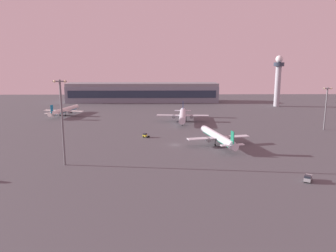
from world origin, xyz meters
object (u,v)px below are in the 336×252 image
at_px(airplane_far_stand, 183,115).
at_px(control_tower, 278,77).
at_px(airplane_terminal_side, 218,137).
at_px(cargo_loader, 308,178).
at_px(airplane_taxiway_distant, 64,111).
at_px(pushback_tug, 145,135).
at_px(apron_light_central, 62,118).
at_px(apron_light_west, 326,105).

bearing_deg(airplane_far_stand, control_tower, -136.45).
distance_m(airplane_terminal_side, cargo_loader, 49.96).
bearing_deg(airplane_taxiway_distant, cargo_loader, -34.71).
relative_size(airplane_taxiway_distant, pushback_tug, 9.91).
xyz_separation_m(airplane_taxiway_distant, pushback_tug, (57.22, -63.15, -2.39)).
relative_size(control_tower, airplane_taxiway_distant, 1.13).
bearing_deg(cargo_loader, pushback_tug, -16.64).
xyz_separation_m(airplane_terminal_side, airplane_taxiway_distant, (-90.27, 77.80, -0.10)).
height_order(cargo_loader, pushback_tug, cargo_loader).
height_order(airplane_taxiway_distant, cargo_loader, airplane_taxiway_distant).
xyz_separation_m(control_tower, pushback_tug, (-99.06, -104.37, -21.83)).
bearing_deg(control_tower, pushback_tug, -133.50).
height_order(airplane_terminal_side, apron_light_central, apron_light_central).
xyz_separation_m(airplane_terminal_side, pushback_tug, (-33.05, 14.65, -2.48)).
height_order(control_tower, airplane_taxiway_distant, control_tower).
distance_m(airplane_terminal_side, pushback_tug, 36.24).
bearing_deg(control_tower, apron_light_central, -130.65).
relative_size(airplane_terminal_side, airplane_far_stand, 0.90).
relative_size(airplane_taxiway_distant, apron_light_west, 1.55).
bearing_deg(airplane_far_stand, airplane_terminal_side, 107.10).
relative_size(apron_light_west, apron_light_central, 0.74).
xyz_separation_m(airplane_terminal_side, apron_light_central, (-59.81, -27.49, 13.65)).
relative_size(airplane_far_stand, airplane_taxiway_distant, 1.15).
height_order(airplane_terminal_side, cargo_loader, airplane_terminal_side).
bearing_deg(apron_light_west, airplane_terminal_side, -153.85).
relative_size(airplane_far_stand, cargo_loader, 8.88).
distance_m(airplane_taxiway_distant, apron_light_central, 110.47).
height_order(airplane_far_stand, apron_light_central, apron_light_central).
height_order(cargo_loader, apron_light_west, apron_light_west).
xyz_separation_m(control_tower, airplane_taxiway_distant, (-156.29, -41.23, -19.45)).
xyz_separation_m(airplane_far_stand, apron_light_west, (74.42, -24.44, 9.26)).
bearing_deg(airplane_far_stand, airplane_taxiway_distant, -12.15).
height_order(airplane_taxiway_distant, apron_light_central, apron_light_central).
bearing_deg(control_tower, apron_light_west, -92.64).
bearing_deg(apron_light_west, airplane_taxiway_distant, 162.71).
bearing_deg(airplane_far_stand, pushback_tug, 67.19).
bearing_deg(airplane_far_stand, apron_light_central, 64.39).
bearing_deg(pushback_tug, control_tower, -16.42).
height_order(cargo_loader, apron_light_central, apron_light_central).
xyz_separation_m(airplane_terminal_side, airplane_far_stand, (-12.48, 54.85, 0.37)).
bearing_deg(airplane_taxiway_distant, airplane_far_stand, -3.19).
relative_size(airplane_terminal_side, cargo_loader, 7.96).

